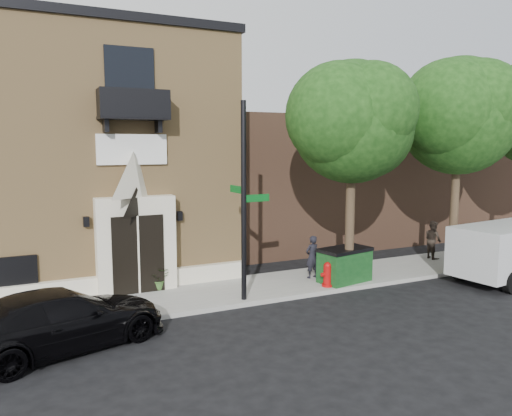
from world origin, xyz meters
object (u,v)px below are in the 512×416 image
Objects in this scene: street_sign at (244,201)px; dumpster at (345,264)px; black_sedan at (61,320)px; pedestrian_near at (312,257)px; pedestrian_far at (433,240)px; fire_hydrant at (328,274)px.

street_sign is 3.06× the size of dumpster.
pedestrian_near reaches higher than black_sedan.
street_sign is 10.17m from pedestrian_far.
fire_hydrant is at bearing 75.48° from pedestrian_near.
dumpster is 1.24× the size of pedestrian_far.
black_sedan reaches higher than fire_hydrant.
pedestrian_far is at bearing 3.51° from dumpster.
pedestrian_near is at bearing 119.81° from dumpster.
dumpster is at bearing 121.31° from pedestrian_near.
street_sign is at bearing 174.15° from dumpster.
street_sign is at bearing -178.82° from fire_hydrant.
fire_hydrant is at bearing -98.41° from black_sedan.
black_sedan is 9.83m from dumpster.
fire_hydrant is (8.77, 1.42, -0.18)m from black_sedan.
pedestrian_near is (0.12, 1.20, 0.37)m from fire_hydrant.
black_sedan reaches higher than dumpster.
dumpster is at bearing 16.63° from fire_hydrant.
pedestrian_far reaches higher than dumpster.
black_sedan is at bearing 179.38° from dumpster.
fire_hydrant is at bearing 113.36° from pedestrian_far.
dumpster is at bearing 113.00° from pedestrian_far.
black_sedan is 15.62m from pedestrian_far.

